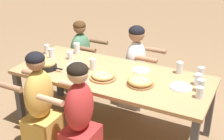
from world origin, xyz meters
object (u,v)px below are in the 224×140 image
object	(u,v)px
diner_near_midleft	(40,109)
drinking_glass_i	(77,48)
cocktail_glass_blue	(70,56)
diner_far_left	(81,61)
drinking_glass_b	(201,72)
skillet_bowl	(47,65)
drinking_glass_g	(201,86)
empty_plate_a	(181,87)
drinking_glass_c	(180,68)
drinking_glass_h	(198,80)
drinking_glass_f	(93,64)
drinking_glass_d	(51,54)
diner_near_center	(80,121)
pizza_board_second	(103,76)
empty_plate_c	(141,70)
pizza_board_main	(140,82)
drinking_glass_e	(85,80)
drinking_glass_j	(200,93)
diner_far_center	(136,70)
empty_plate_b	(76,65)
drinking_glass_a	(47,49)

from	to	relation	value
diner_near_midleft	drinking_glass_i	bearing A→B (deg)	11.27
cocktail_glass_blue	diner_far_left	world-z (taller)	diner_far_left
drinking_glass_b	diner_near_midleft	xyz separation A→B (m)	(-1.39, -1.05, -0.27)
skillet_bowl	drinking_glass_g	world-z (taller)	drinking_glass_g
empty_plate_a	drinking_glass_g	size ratio (longest dim) A/B	1.77
drinking_glass_c	drinking_glass_h	bearing A→B (deg)	-37.52
empty_plate_a	drinking_glass_h	world-z (taller)	drinking_glass_h
skillet_bowl	diner_near_midleft	xyz separation A→B (m)	(0.24, -0.47, -0.27)
drinking_glass_c	drinking_glass_f	bearing A→B (deg)	-158.69
drinking_glass_d	diner_near_center	size ratio (longest dim) A/B	0.11
diner_near_midleft	empty_plate_a	bearing A→B (deg)	-60.38
pizza_board_second	drinking_glass_b	size ratio (longest dim) A/B	2.40
empty_plate_c	drinking_glass_b	distance (m)	0.66
diner_near_center	drinking_glass_f	bearing A→B (deg)	20.37
drinking_glass_i	pizza_board_main	bearing A→B (deg)	-22.54
cocktail_glass_blue	drinking_glass_e	world-z (taller)	cocktail_glass_blue
drinking_glass_j	diner_far_center	world-z (taller)	diner_far_center
drinking_glass_e	diner_far_center	world-z (taller)	diner_far_center
drinking_glass_g	diner_near_midleft	size ratio (longest dim) A/B	0.11
drinking_glass_h	diner_near_center	xyz separation A→B (m)	(-0.91, -0.86, -0.27)
drinking_glass_i	empty_plate_b	bearing A→B (deg)	-58.16
pizza_board_main	empty_plate_c	xyz separation A→B (m)	(-0.12, 0.33, -0.03)
empty_plate_c	empty_plate_a	bearing A→B (deg)	-20.76
pizza_board_second	drinking_glass_f	size ratio (longest dim) A/B	2.23
skillet_bowl	empty_plate_b	distance (m)	0.34
diner_far_left	diner_near_center	xyz separation A→B (m)	(0.85, -1.37, 0.05)
empty_plate_c	cocktail_glass_blue	distance (m)	0.92
drinking_glass_a	drinking_glass_c	world-z (taller)	drinking_glass_c
drinking_glass_e	diner_far_left	distance (m)	1.29
drinking_glass_c	drinking_glass_h	world-z (taller)	drinking_glass_c
drinking_glass_d	diner_near_midleft	bearing A→B (deg)	-62.00
pizza_board_main	drinking_glass_b	size ratio (longest dim) A/B	2.35
drinking_glass_b	drinking_glass_c	distance (m)	0.24
drinking_glass_f	diner_far_left	xyz separation A→B (m)	(-0.59, 0.67, -0.33)
drinking_glass_e	drinking_glass_g	bearing A→B (deg)	19.59
empty_plate_b	cocktail_glass_blue	distance (m)	0.23
drinking_glass_g	diner_far_left	world-z (taller)	diner_far_left
empty_plate_a	diner_far_center	bearing A→B (deg)	139.89
drinking_glass_f	drinking_glass_h	world-z (taller)	drinking_glass_f
diner_near_midleft	diner_far_center	xyz separation A→B (m)	(0.50, 1.37, -0.01)
empty_plate_b	pizza_board_second	bearing A→B (deg)	-19.26
drinking_glass_d	diner_far_center	world-z (taller)	diner_far_center
empty_plate_a	drinking_glass_h	size ratio (longest dim) A/B	1.88
drinking_glass_b	diner_near_midleft	bearing A→B (deg)	-143.01
drinking_glass_d	drinking_glass_e	xyz separation A→B (m)	(0.74, -0.40, -0.02)
diner_far_center	drinking_glass_b	bearing A→B (deg)	70.36
diner_near_midleft	drinking_glass_e	bearing A→B (deg)	-45.88
drinking_glass_b	skillet_bowl	bearing A→B (deg)	-160.34
empty_plate_b	drinking_glass_e	xyz separation A→B (m)	(0.34, -0.36, 0.04)
empty_plate_a	drinking_glass_c	distance (m)	0.36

